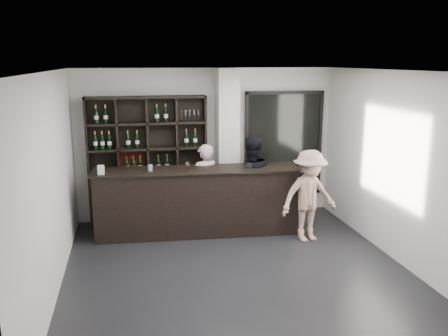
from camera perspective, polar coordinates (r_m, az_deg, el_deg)
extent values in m
cube|color=black|center=(7.10, 1.76, -12.57)|extent=(5.00, 5.50, 0.01)
cube|color=silver|center=(9.04, 0.40, 2.72)|extent=(0.40, 0.40, 2.90)
cube|color=black|center=(9.57, 7.18, 2.89)|extent=(1.60, 0.08, 2.10)
cube|color=black|center=(9.57, 7.18, 2.89)|extent=(1.48, 0.02, 1.98)
cube|color=black|center=(8.44, -3.27, -4.14)|extent=(3.52, 0.66, 1.16)
cube|color=black|center=(8.28, -3.32, -0.21)|extent=(3.60, 0.74, 0.03)
imported|color=#D3A2B0|center=(8.74, -2.32, -2.15)|extent=(0.65, 0.52, 1.56)
imported|color=black|center=(8.64, 3.20, -1.74)|extent=(0.88, 0.71, 1.73)
imported|color=#9D796B|center=(8.18, 10.20, -3.32)|extent=(1.10, 0.74, 1.58)
cylinder|color=silver|center=(8.19, -8.87, 0.02)|extent=(0.09, 0.09, 0.11)
cube|color=white|center=(8.50, 2.99, 0.33)|extent=(0.16, 0.16, 0.02)
cube|color=white|center=(8.09, -14.58, -0.23)|extent=(0.11, 0.06, 0.16)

